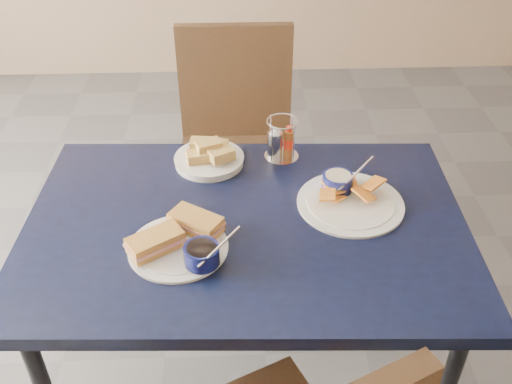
{
  "coord_description": "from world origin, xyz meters",
  "views": [
    {
      "loc": [
        -0.09,
        -1.34,
        1.75
      ],
      "look_at": [
        -0.04,
        -0.09,
        0.82
      ],
      "focal_mm": 40.0,
      "sensor_mm": 36.0,
      "label": 1
    }
  ],
  "objects_px": {
    "sandwich_plate": "(182,241)",
    "condiment_caddy": "(280,142)",
    "chair_far": "(236,133)",
    "dining_table": "(246,239)",
    "plantain_plate": "(346,195)",
    "bread_basket": "(209,156)"
  },
  "relations": [
    {
      "from": "bread_basket",
      "to": "condiment_caddy",
      "type": "xyz_separation_m",
      "value": [
        0.23,
        0.03,
        0.03
      ]
    },
    {
      "from": "sandwich_plate",
      "to": "bread_basket",
      "type": "height_order",
      "value": "sandwich_plate"
    },
    {
      "from": "sandwich_plate",
      "to": "plantain_plate",
      "type": "bearing_deg",
      "value": 22.25
    },
    {
      "from": "plantain_plate",
      "to": "bread_basket",
      "type": "relative_size",
      "value": 1.42
    },
    {
      "from": "sandwich_plate",
      "to": "dining_table",
      "type": "bearing_deg",
      "value": 31.86
    },
    {
      "from": "chair_far",
      "to": "bread_basket",
      "type": "distance_m",
      "value": 0.56
    },
    {
      "from": "bread_basket",
      "to": "condiment_caddy",
      "type": "distance_m",
      "value": 0.23
    },
    {
      "from": "sandwich_plate",
      "to": "condiment_caddy",
      "type": "bearing_deg",
      "value": 56.08
    },
    {
      "from": "plantain_plate",
      "to": "bread_basket",
      "type": "height_order",
      "value": "plantain_plate"
    },
    {
      "from": "plantain_plate",
      "to": "sandwich_plate",
      "type": "bearing_deg",
      "value": -157.75
    },
    {
      "from": "sandwich_plate",
      "to": "plantain_plate",
      "type": "distance_m",
      "value": 0.5
    },
    {
      "from": "dining_table",
      "to": "plantain_plate",
      "type": "bearing_deg",
      "value": 16.02
    },
    {
      "from": "dining_table",
      "to": "chair_far",
      "type": "bearing_deg",
      "value": 91.32
    },
    {
      "from": "chair_far",
      "to": "condiment_caddy",
      "type": "xyz_separation_m",
      "value": [
        0.14,
        -0.48,
        0.25
      ]
    },
    {
      "from": "dining_table",
      "to": "condiment_caddy",
      "type": "height_order",
      "value": "condiment_caddy"
    },
    {
      "from": "condiment_caddy",
      "to": "chair_far",
      "type": "bearing_deg",
      "value": 105.91
    },
    {
      "from": "dining_table",
      "to": "chair_far",
      "type": "xyz_separation_m",
      "value": [
        -0.02,
        0.81,
        -0.13
      ]
    },
    {
      "from": "sandwich_plate",
      "to": "chair_far",
      "type": "bearing_deg",
      "value": 80.67
    },
    {
      "from": "chair_far",
      "to": "condiment_caddy",
      "type": "height_order",
      "value": "chair_far"
    },
    {
      "from": "dining_table",
      "to": "plantain_plate",
      "type": "height_order",
      "value": "plantain_plate"
    },
    {
      "from": "sandwich_plate",
      "to": "condiment_caddy",
      "type": "height_order",
      "value": "condiment_caddy"
    },
    {
      "from": "chair_far",
      "to": "condiment_caddy",
      "type": "relative_size",
      "value": 7.15
    }
  ]
}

